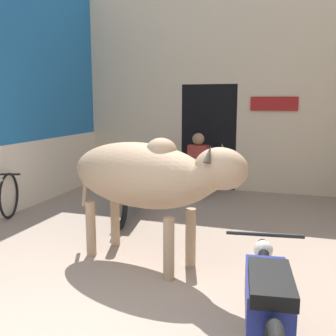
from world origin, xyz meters
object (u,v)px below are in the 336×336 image
(motorcycle_far, at_px, (131,190))
(shopkeeper_seated, at_px, (198,163))
(cow, at_px, (146,176))
(motorcycle_near, at_px, (267,304))
(plastic_stool, at_px, (176,183))

(motorcycle_far, bearing_deg, shopkeeper_seated, 68.19)
(cow, bearing_deg, shopkeeper_seated, 93.87)
(cow, relative_size, shopkeeper_seated, 1.88)
(cow, relative_size, motorcycle_near, 1.18)
(shopkeeper_seated, height_order, plastic_stool, shopkeeper_seated)
(cow, height_order, motorcycle_far, cow)
(plastic_stool, bearing_deg, shopkeeper_seated, -5.27)
(motorcycle_near, relative_size, motorcycle_far, 1.01)
(motorcycle_near, distance_m, plastic_stool, 4.92)
(cow, relative_size, motorcycle_far, 1.20)
(shopkeeper_seated, relative_size, plastic_stool, 3.01)
(shopkeeper_seated, bearing_deg, cow, -86.13)
(plastic_stool, bearing_deg, motorcycle_far, -97.61)
(cow, bearing_deg, plastic_stool, 101.25)
(shopkeeper_seated, bearing_deg, plastic_stool, 174.73)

